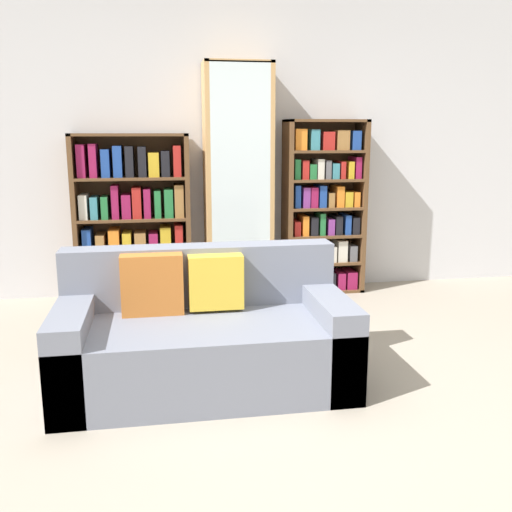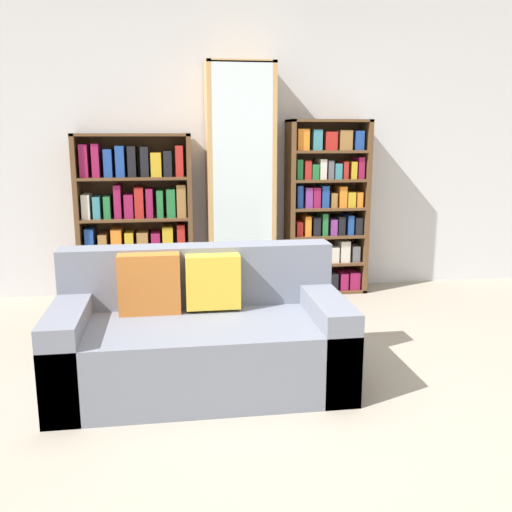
{
  "view_description": "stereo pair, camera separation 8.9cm",
  "coord_description": "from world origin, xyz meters",
  "px_view_note": "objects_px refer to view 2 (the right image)",
  "views": [
    {
      "loc": [
        -0.72,
        -2.67,
        1.46
      ],
      "look_at": [
        -0.03,
        1.4,
        0.56
      ],
      "focal_mm": 40.0,
      "sensor_mm": 36.0,
      "label": 1
    },
    {
      "loc": [
        -0.64,
        -2.68,
        1.46
      ],
      "look_at": [
        -0.03,
        1.4,
        0.56
      ],
      "focal_mm": 40.0,
      "sensor_mm": 36.0,
      "label": 2
    }
  ],
  "objects_px": {
    "bookshelf_left": "(136,220)",
    "wine_bottle": "(281,288)",
    "couch": "(200,337)",
    "display_cabinet": "(240,184)",
    "bookshelf_right": "(326,210)"
  },
  "relations": [
    {
      "from": "bookshelf_left",
      "to": "display_cabinet",
      "type": "height_order",
      "value": "display_cabinet"
    },
    {
      "from": "display_cabinet",
      "to": "bookshelf_right",
      "type": "distance_m",
      "value": 0.83
    },
    {
      "from": "bookshelf_left",
      "to": "wine_bottle",
      "type": "xyz_separation_m",
      "value": [
        1.23,
        -0.38,
        -0.57
      ]
    },
    {
      "from": "couch",
      "to": "wine_bottle",
      "type": "distance_m",
      "value": 1.67
    },
    {
      "from": "bookshelf_left",
      "to": "wine_bottle",
      "type": "bearing_deg",
      "value": -17.04
    },
    {
      "from": "bookshelf_left",
      "to": "bookshelf_right",
      "type": "xyz_separation_m",
      "value": [
        1.72,
        -0.0,
        0.06
      ]
    },
    {
      "from": "display_cabinet",
      "to": "bookshelf_right",
      "type": "height_order",
      "value": "display_cabinet"
    },
    {
      "from": "couch",
      "to": "wine_bottle",
      "type": "relative_size",
      "value": 4.88
    },
    {
      "from": "couch",
      "to": "bookshelf_left",
      "type": "bearing_deg",
      "value": 103.91
    },
    {
      "from": "couch",
      "to": "bookshelf_left",
      "type": "relative_size",
      "value": 1.15
    },
    {
      "from": "wine_bottle",
      "to": "display_cabinet",
      "type": "bearing_deg",
      "value": 130.51
    },
    {
      "from": "bookshelf_left",
      "to": "bookshelf_right",
      "type": "bearing_deg",
      "value": -0.02
    },
    {
      "from": "bookshelf_right",
      "to": "bookshelf_left",
      "type": "bearing_deg",
      "value": 179.98
    },
    {
      "from": "couch",
      "to": "wine_bottle",
      "type": "height_order",
      "value": "couch"
    },
    {
      "from": "couch",
      "to": "wine_bottle",
      "type": "bearing_deg",
      "value": 62.43
    }
  ]
}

